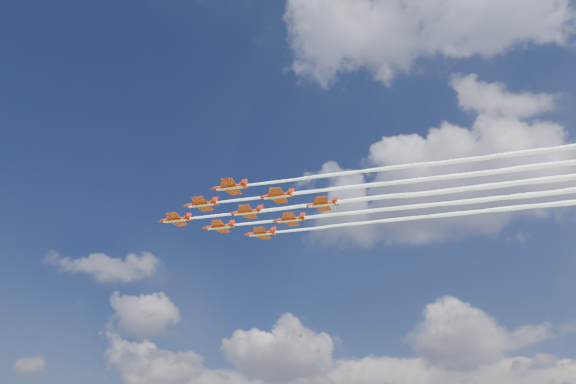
# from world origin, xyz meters

# --- Properties ---
(jet_lead) EXTENTS (130.94, 41.67, 2.36)m
(jet_lead) POSITION_xyz_m (38.31, 8.45, 79.04)
(jet_lead) COLOR red
(jet_row2_port) EXTENTS (130.94, 41.67, 2.36)m
(jet_row2_port) POSITION_xyz_m (49.70, 4.64, 79.04)
(jet_row2_port) COLOR red
(jet_row2_starb) EXTENTS (130.94, 41.67, 2.36)m
(jet_row2_starb) POSITION_xyz_m (45.85, 17.80, 79.04)
(jet_row2_starb) COLOR red
(jet_row3_port) EXTENTS (130.94, 41.67, 2.36)m
(jet_row3_port) POSITION_xyz_m (61.09, 0.83, 79.04)
(jet_row3_port) COLOR red
(jet_row3_centre) EXTENTS (130.94, 41.67, 2.36)m
(jet_row3_centre) POSITION_xyz_m (57.24, 13.99, 79.04)
(jet_row3_centre) COLOR red
(jet_row3_starb) EXTENTS (130.94, 41.67, 2.36)m
(jet_row3_starb) POSITION_xyz_m (53.38, 27.16, 79.04)
(jet_row3_starb) COLOR red
(jet_row4_port) EXTENTS (130.94, 41.67, 2.36)m
(jet_row4_port) POSITION_xyz_m (68.63, 10.18, 79.04)
(jet_row4_port) COLOR red
(jet_row4_starb) EXTENTS (130.94, 41.67, 2.36)m
(jet_row4_starb) POSITION_xyz_m (64.77, 23.35, 79.04)
(jet_row4_starb) COLOR red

